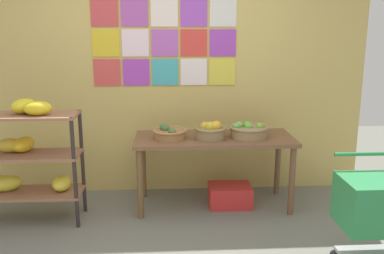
# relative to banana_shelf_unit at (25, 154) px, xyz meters

# --- Properties ---
(back_wall_with_art) EXTENTS (4.30, 0.07, 2.82)m
(back_wall_with_art) POSITION_rel_banana_shelf_unit_xyz_m (1.35, 0.74, 0.75)
(back_wall_with_art) COLOR tan
(back_wall_with_art) RESTS_ON ground
(banana_shelf_unit) EXTENTS (0.99, 0.42, 1.18)m
(banana_shelf_unit) POSITION_rel_banana_shelf_unit_xyz_m (0.00, 0.00, 0.00)
(banana_shelf_unit) COLOR #2F2525
(banana_shelf_unit) RESTS_ON ground
(display_table) EXTENTS (1.59, 0.66, 0.73)m
(display_table) POSITION_rel_banana_shelf_unit_xyz_m (1.80, 0.24, -0.02)
(display_table) COLOR brown
(display_table) RESTS_ON ground
(fruit_basket_left) EXTENTS (0.34, 0.34, 0.14)m
(fruit_basket_left) POSITION_rel_banana_shelf_unit_xyz_m (1.35, 0.20, 0.13)
(fruit_basket_left) COLOR #9E703F
(fruit_basket_left) RESTS_ON display_table
(fruit_basket_back_right) EXTENTS (0.31, 0.31, 0.18)m
(fruit_basket_back_right) POSITION_rel_banana_shelf_unit_xyz_m (1.76, 0.17, 0.15)
(fruit_basket_back_right) COLOR olive
(fruit_basket_back_right) RESTS_ON display_table
(fruit_basket_centre) EXTENTS (0.40, 0.40, 0.16)m
(fruit_basket_centre) POSITION_rel_banana_shelf_unit_xyz_m (2.14, 0.21, 0.14)
(fruit_basket_centre) COLOR #977B4E
(fruit_basket_centre) RESTS_ON display_table
(produce_crate_under_table) EXTENTS (0.43, 0.31, 0.22)m
(produce_crate_under_table) POSITION_rel_banana_shelf_unit_xyz_m (1.97, 0.21, -0.55)
(produce_crate_under_table) COLOR red
(produce_crate_under_table) RESTS_ON ground
(shopping_cart) EXTENTS (0.59, 0.46, 0.86)m
(shopping_cart) POSITION_rel_banana_shelf_unit_xyz_m (2.90, -1.04, -0.15)
(shopping_cart) COLOR black
(shopping_cart) RESTS_ON ground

